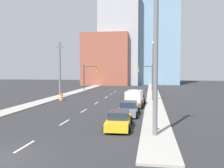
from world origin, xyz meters
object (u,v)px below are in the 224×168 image
Objects in this scene: street_lamp at (153,67)px; sedan_yellow at (119,120)px; sedan_gray at (129,109)px; utility_pole_left_mid at (60,69)px; traffic_signal_left at (88,74)px; sedan_navy at (136,95)px; traffic_signal_right at (148,74)px; utility_pole_right_near at (156,58)px; traffic_barrel at (61,97)px; fire_hydrant at (156,126)px; box_truck_brown at (134,99)px.

sedan_yellow is at bearing -98.80° from street_lamp.
sedan_gray is (0.25, 5.70, 0.01)m from sedan_yellow.
utility_pole_left_mid is at bearing 119.11° from sedan_yellow.
traffic_signal_left reaches higher than sedan_navy.
utility_pole_left_mid is 20.78m from sedan_gray.
traffic_signal_right is 0.55× the size of utility_pole_right_near.
utility_pole_left_mid is at bearing -135.56° from traffic_signal_right.
utility_pole_left_mid is 9.70× the size of traffic_barrel.
street_lamp reaches higher than fire_hydrant.
box_truck_brown is at bearing -93.42° from traffic_signal_right.
sedan_gray is (-2.50, 7.82, -4.73)m from utility_pole_right_near.
utility_pole_left_mid is at bearing 166.88° from street_lamp.
utility_pole_left_mid is at bearing 148.60° from box_truck_brown.
utility_pole_left_mid is 16.47m from box_truck_brown.
traffic_signal_left is 1.24× the size of sedan_navy.
sedan_yellow is 1.03× the size of sedan_gray.
traffic_signal_left is 0.66× the size of street_lamp.
box_truck_brown is (12.06, -23.37, -2.74)m from traffic_signal_left.
traffic_barrel is 19.57m from sedan_yellow.
utility_pole_right_near is 2.32× the size of sedan_gray.
traffic_barrel is 0.20× the size of sedan_yellow.
sedan_yellow is at bearing -71.91° from traffic_signal_left.
utility_pole_right_near reaches higher than traffic_barrel.
fire_hydrant is (15.68, -22.03, -4.32)m from utility_pole_left_mid.
box_truck_brown reaches higher than sedan_gray.
sedan_yellow is (-2.75, 2.12, -4.74)m from utility_pole_right_near.
box_truck_brown is at bearing -34.17° from utility_pole_left_mid.
fire_hydrant is (1.02, -36.40, -3.25)m from traffic_signal_right.
street_lamp reaches higher than box_truck_brown.
sedan_navy is (-1.60, -15.96, -2.98)m from traffic_signal_right.
utility_pole_right_near is 1.14× the size of utility_pole_left_mid.
box_truck_brown is (11.22, -4.01, 0.45)m from traffic_barrel.
traffic_signal_left is 32.40m from sedan_gray.
utility_pole_right_near is 5.88m from sedan_yellow.
traffic_barrel is at bearing -67.79° from utility_pole_left_mid.
sedan_gray is (-2.57, 6.42, 0.23)m from fire_hydrant.
sedan_gray is (11.07, -10.62, 0.17)m from traffic_barrel.
traffic_signal_right is 1.24× the size of sedan_navy.
traffic_signal_left is 19.64m from traffic_barrel.
utility_pole_right_near reaches higher than utility_pole_left_mid.
sedan_gray is at bearing -49.98° from utility_pole_left_mid.
traffic_signal_left reaches higher than fire_hydrant.
utility_pole_right_near is at bearing -92.99° from fire_hydrant.
utility_pole_left_mid is at bearing 125.44° from fire_hydrant.
traffic_signal_right is at bearing 56.90° from traffic_barrel.
utility_pole_left_mid reaches higher than sedan_yellow.
utility_pole_left_mid is at bearing 176.22° from sedan_navy.
street_lamp is (13.55, 1.36, 4.54)m from traffic_barrel.
box_truck_brown reaches higher than traffic_barrel.
traffic_signal_right is at bearing 92.95° from street_lamp.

